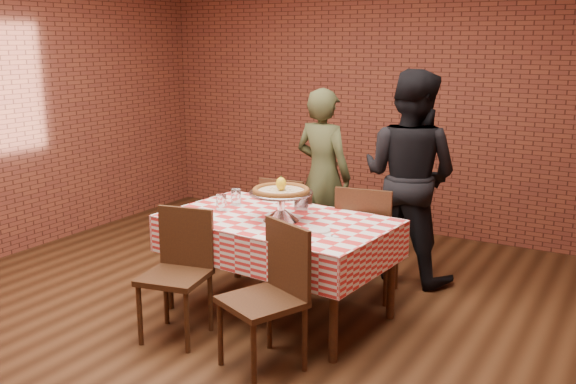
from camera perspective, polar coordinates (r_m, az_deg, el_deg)
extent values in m
plane|color=black|center=(4.80, -5.66, -11.85)|extent=(6.00, 6.00, 0.00)
plane|color=brown|center=(7.02, 8.62, 8.41)|extent=(5.50, 0.00, 5.50)
cube|color=#422711|center=(4.86, -0.91, -6.66)|extent=(1.73, 1.13, 0.75)
cylinder|color=beige|center=(4.63, -0.62, 0.07)|extent=(0.51, 0.51, 0.03)
ellipsoid|color=yellow|center=(4.61, -0.62, 0.74)|extent=(0.09, 0.09, 0.10)
cylinder|color=white|center=(4.96, -5.96, -0.94)|extent=(0.09, 0.09, 0.13)
cylinder|color=white|center=(5.12, -4.65, -0.43)|extent=(0.09, 0.09, 0.13)
cylinder|color=white|center=(4.42, 2.83, -3.42)|extent=(0.16, 0.16, 0.01)
cube|color=white|center=(4.31, 3.64, -3.91)|extent=(0.05, 0.04, 0.00)
cube|color=white|center=(4.30, 4.18, -3.96)|extent=(0.06, 0.05, 0.00)
cube|color=silver|center=(4.91, 1.36, -0.81)|extent=(0.12, 0.10, 0.16)
imported|color=#3F4426|center=(6.01, 3.13, 1.54)|extent=(0.64, 0.47, 1.62)
imported|color=black|center=(5.56, 10.76, 1.36)|extent=(0.97, 0.80, 1.81)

